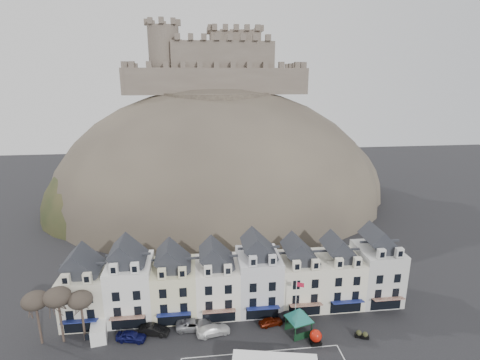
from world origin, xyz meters
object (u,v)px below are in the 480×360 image
object	(u,v)px
car_black	(154,330)
car_navy	(131,336)
white_van	(99,329)
car_charcoal	(291,314)
car_white	(213,330)
red_buoy	(316,337)
flagpole	(296,301)
car_maroon	(271,321)
bus_shelter	(299,314)
car_silver	(194,324)

from	to	relation	value
car_black	car_navy	bearing A→B (deg)	121.09
white_van	car_charcoal	size ratio (longest dim) A/B	1.29
white_van	car_white	size ratio (longest dim) A/B	1.03
red_buoy	car_white	xyz separation A→B (m)	(-14.43, 3.76, -0.38)
flagpole	car_maroon	distance (m)	5.46
flagpole	car_white	size ratio (longest dim) A/B	1.59
bus_shelter	car_charcoal	bearing A→B (deg)	77.72
red_buoy	white_van	size ratio (longest dim) A/B	0.42
car_charcoal	red_buoy	bearing A→B (deg)	179.49
flagpole	red_buoy	bearing A→B (deg)	-62.73
red_buoy	white_van	xyz separation A→B (m)	(-31.17, 5.45, 0.01)
car_silver	bus_shelter	bearing A→B (deg)	-98.44
flagpole	car_navy	size ratio (longest dim) A/B	1.87
car_white	bus_shelter	bearing A→B (deg)	-108.05
red_buoy	car_black	size ratio (longest dim) A/B	0.48
red_buoy	car_silver	xyz separation A→B (m)	(-17.27, 5.31, -0.35)
car_silver	car_white	size ratio (longest dim) A/B	1.06
bus_shelter	car_silver	size ratio (longest dim) A/B	1.21
car_maroon	car_charcoal	world-z (taller)	car_charcoal
white_van	flagpole	bearing A→B (deg)	-13.62
flagpole	car_maroon	bearing A→B (deg)	164.10
red_buoy	flagpole	size ratio (longest dim) A/B	0.27
car_maroon	car_silver	bearing A→B (deg)	75.95
car_black	white_van	bearing A→B (deg)	98.52
red_buoy	car_black	distance (m)	23.69
car_black	car_maroon	xyz separation A→B (m)	(17.66, 0.06, -0.11)
red_buoy	car_charcoal	world-z (taller)	red_buoy
flagpole	car_black	distance (m)	21.63
car_charcoal	bus_shelter	bearing A→B (deg)	164.59
bus_shelter	car_white	world-z (taller)	bus_shelter
car_maroon	car_navy	bearing A→B (deg)	81.31
flagpole	car_charcoal	xyz separation A→B (m)	(-0.10, 2.48, -3.94)
bus_shelter	car_navy	xyz separation A→B (m)	(-24.50, 1.29, -2.59)
flagpole	car_black	size ratio (longest dim) A/B	1.79
red_buoy	car_maroon	size ratio (longest dim) A/B	0.58
red_buoy	car_navy	size ratio (longest dim) A/B	0.51
car_black	car_charcoal	bearing A→B (deg)	-72.27
car_navy	car_black	size ratio (longest dim) A/B	0.96
flagpole	car_navy	xyz separation A→B (m)	(-24.39, -0.02, -3.87)
bus_shelter	car_charcoal	world-z (taller)	bus_shelter
car_navy	car_maroon	distance (m)	20.81
flagpole	car_silver	bearing A→B (deg)	174.28
car_silver	car_maroon	size ratio (longest dim) A/B	1.44
car_navy	car_white	bearing A→B (deg)	-77.27
car_white	car_charcoal	world-z (taller)	car_white
bus_shelter	car_maroon	size ratio (longest dim) A/B	1.75
car_black	car_white	xyz separation A→B (m)	(8.78, -0.98, -0.01)
bus_shelter	flagpole	size ratio (longest dim) A/B	0.81
car_silver	car_white	distance (m)	3.24
car_navy	car_charcoal	xyz separation A→B (m)	(24.29, 2.50, -0.07)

